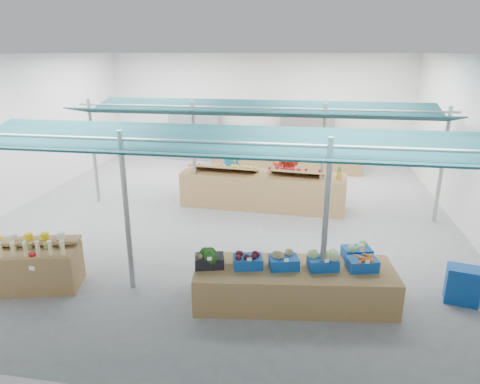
{
  "coord_description": "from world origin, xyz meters",
  "views": [
    {
      "loc": [
        2.21,
        -10.7,
        4.27
      ],
      "look_at": [
        0.65,
        -1.6,
        1.22
      ],
      "focal_mm": 32.0,
      "sensor_mm": 36.0,
      "label": 1
    }
  ],
  "objects_px": {
    "crate_stack": "(463,285)",
    "bottle_shelf": "(31,266)",
    "veg_counter": "(294,285)",
    "vendor_right": "(287,167)",
    "vendor_left": "(229,164)",
    "fruit_counter": "(263,190)"
  },
  "relations": [
    {
      "from": "bottle_shelf",
      "to": "fruit_counter",
      "type": "distance_m",
      "value": 6.36
    },
    {
      "from": "bottle_shelf",
      "to": "veg_counter",
      "type": "bearing_deg",
      "value": -10.66
    },
    {
      "from": "veg_counter",
      "to": "crate_stack",
      "type": "bearing_deg",
      "value": 2.62
    },
    {
      "from": "vendor_left",
      "to": "bottle_shelf",
      "type": "bearing_deg",
      "value": 70.5
    },
    {
      "from": "veg_counter",
      "to": "vendor_left",
      "type": "xyz_separation_m",
      "value": [
        -2.34,
        5.92,
        0.59
      ]
    },
    {
      "from": "fruit_counter",
      "to": "vendor_right",
      "type": "xyz_separation_m",
      "value": [
        0.6,
        1.1,
        0.43
      ]
    },
    {
      "from": "veg_counter",
      "to": "bottle_shelf",
      "type": "bearing_deg",
      "value": 176.31
    },
    {
      "from": "veg_counter",
      "to": "fruit_counter",
      "type": "relative_size",
      "value": 0.75
    },
    {
      "from": "bottle_shelf",
      "to": "crate_stack",
      "type": "bearing_deg",
      "value": -8.28
    },
    {
      "from": "vendor_right",
      "to": "vendor_left",
      "type": "bearing_deg",
      "value": 2.9
    },
    {
      "from": "veg_counter",
      "to": "fruit_counter",
      "type": "height_order",
      "value": "fruit_counter"
    },
    {
      "from": "vendor_left",
      "to": "vendor_right",
      "type": "distance_m",
      "value": 1.8
    },
    {
      "from": "veg_counter",
      "to": "vendor_right",
      "type": "xyz_separation_m",
      "value": [
        -0.54,
        5.92,
        0.59
      ]
    },
    {
      "from": "fruit_counter",
      "to": "vendor_right",
      "type": "height_order",
      "value": "vendor_right"
    },
    {
      "from": "crate_stack",
      "to": "vendor_left",
      "type": "xyz_separation_m",
      "value": [
        -5.28,
        5.4,
        0.59
      ]
    },
    {
      "from": "vendor_left",
      "to": "vendor_right",
      "type": "xyz_separation_m",
      "value": [
        1.8,
        0.0,
        0.0
      ]
    },
    {
      "from": "bottle_shelf",
      "to": "vendor_left",
      "type": "distance_m",
      "value": 6.75
    },
    {
      "from": "veg_counter",
      "to": "vendor_right",
      "type": "bearing_deg",
      "value": 87.94
    },
    {
      "from": "bottle_shelf",
      "to": "vendor_left",
      "type": "bearing_deg",
      "value": 53.37
    },
    {
      "from": "bottle_shelf",
      "to": "vendor_right",
      "type": "height_order",
      "value": "vendor_right"
    },
    {
      "from": "crate_stack",
      "to": "bottle_shelf",
      "type": "bearing_deg",
      "value": -174.04
    },
    {
      "from": "veg_counter",
      "to": "vendor_left",
      "type": "height_order",
      "value": "vendor_left"
    }
  ]
}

